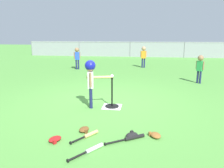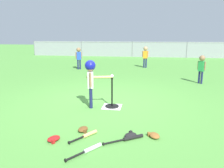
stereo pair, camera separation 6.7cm
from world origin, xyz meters
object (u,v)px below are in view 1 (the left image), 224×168
object	(u,v)px
batting_tee	(112,102)
glove_tossed_aside	(84,129)
baseball_on_tee	(112,76)
fielder_near_right	(200,65)
fielder_deep_right	(144,54)
glove_outfield_drop	(132,135)
fielder_deep_center	(77,55)
spare_bat_black	(131,138)
batter_child	(91,74)
spare_bat_wood	(88,135)
spare_bat_silver	(91,150)
glove_by_plate	(55,139)
glove_near_bats	(155,135)

from	to	relation	value
batting_tee	glove_tossed_aside	distance (m)	1.41
baseball_on_tee	fielder_near_right	world-z (taller)	fielder_near_right
fielder_near_right	fielder_deep_right	world-z (taller)	fielder_deep_right
fielder_near_right	glove_tossed_aside	world-z (taller)	fielder_near_right
baseball_on_tee	glove_outfield_drop	distance (m)	1.72
batting_tee	fielder_near_right	distance (m)	3.97
fielder_deep_center	spare_bat_black	bearing A→B (deg)	-66.55
batter_child	glove_tossed_aside	bearing A→B (deg)	-82.38
fielder_near_right	spare_bat_wood	size ratio (longest dim) A/B	1.96
spare_bat_silver	glove_by_plate	xyz separation A→B (m)	(-0.64, 0.23, 0.01)
batting_tee	fielder_deep_right	size ratio (longest dim) A/B	0.65
fielder_near_right	spare_bat_silver	size ratio (longest dim) A/B	1.84
fielder_deep_center	fielder_deep_right	distance (m)	3.35
spare_bat_silver	spare_bat_black	distance (m)	0.70
batting_tee	glove_near_bats	bearing A→B (deg)	-56.92
fielder_deep_center	spare_bat_black	world-z (taller)	fielder_deep_center
batter_child	glove_by_plate	bearing A→B (deg)	-96.55
batting_tee	batter_child	size ratio (longest dim) A/B	0.63
spare_bat_black	glove_outfield_drop	distance (m)	0.11
glove_by_plate	fielder_near_right	bearing A→B (deg)	55.06
glove_by_plate	glove_near_bats	world-z (taller)	same
baseball_on_tee	fielder_deep_center	size ratio (longest dim) A/B	0.07
glove_by_plate	glove_tossed_aside	bearing A→B (deg)	48.97
fielder_deep_right	batting_tee	bearing A→B (deg)	-96.40
fielder_deep_center	glove_outfield_drop	distance (m)	7.49
baseball_on_tee	glove_by_plate	bearing A→B (deg)	-110.22
batter_child	fielder_deep_right	distance (m)	6.59
fielder_deep_right	spare_bat_wood	bearing A→B (deg)	-96.38
spare_bat_black	glove_near_bats	distance (m)	0.43
spare_bat_black	glove_outfield_drop	xyz separation A→B (m)	(0.01, 0.11, 0.01)
batter_child	fielder_deep_right	world-z (taller)	batter_child
baseball_on_tee	spare_bat_silver	bearing A→B (deg)	-90.56
fielder_near_right	spare_bat_silver	xyz separation A→B (m)	(-2.66, -4.95, -0.60)
baseball_on_tee	spare_bat_wood	distance (m)	1.74
spare_bat_black	glove_by_plate	bearing A→B (deg)	-169.90
batting_tee	glove_near_bats	size ratio (longest dim) A/B	2.66
glove_near_bats	fielder_near_right	bearing A→B (deg)	68.57
baseball_on_tee	glove_outfield_drop	bearing A→B (deg)	-69.80
fielder_near_right	glove_outfield_drop	xyz separation A→B (m)	(-2.09, -4.41, -0.59)
fielder_deep_center	fielder_near_right	xyz separation A→B (m)	(5.11, -2.41, -0.05)
spare_bat_wood	baseball_on_tee	bearing A→B (deg)	83.73
fielder_deep_center	spare_bat_silver	size ratio (longest dim) A/B	1.99
spare_bat_black	glove_tossed_aside	bearing A→B (deg)	166.11
spare_bat_black	batter_child	bearing A→B (deg)	124.14
glove_tossed_aside	glove_outfield_drop	size ratio (longest dim) A/B	0.90
baseball_on_tee	fielder_deep_right	size ratio (longest dim) A/B	0.07
fielder_deep_right	glove_tossed_aside	xyz separation A→B (m)	(-1.01, -7.75, -0.66)
spare_bat_silver	baseball_on_tee	bearing A→B (deg)	89.44
fielder_near_right	spare_bat_silver	bearing A→B (deg)	-118.23
batter_child	spare_bat_wood	bearing A→B (deg)	-78.62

